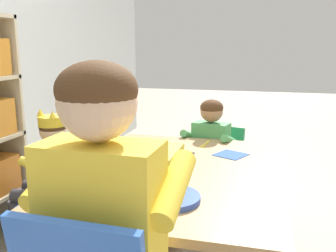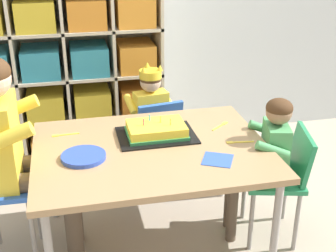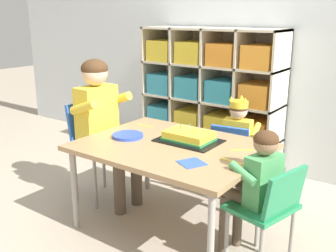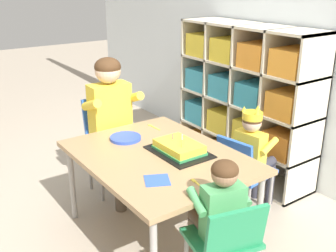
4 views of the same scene
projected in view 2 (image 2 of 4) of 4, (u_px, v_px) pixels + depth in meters
ground at (153, 243)px, 2.52m from camera, size 16.00×16.00×0.00m
storage_cubby_shelf at (64, 76)px, 3.20m from camera, size 1.30×0.39×1.27m
activity_table at (152, 155)px, 2.30m from camera, size 1.15×0.88×0.59m
classroom_chair_blue at (155, 135)px, 2.96m from camera, size 0.35×0.40×0.61m
child_with_crown at (149, 109)px, 2.99m from camera, size 0.32×0.32×0.80m
adult_helper_seated at (14, 141)px, 2.15m from camera, size 0.44×0.41×1.08m
classroom_chair_guest_side at (282, 173)px, 2.45m from camera, size 0.39×0.40×0.62m
guest_at_table_side at (266, 152)px, 2.40m from camera, size 0.33×0.33×0.81m
birthday_cake_on_tray at (156, 131)px, 2.39m from camera, size 0.40×0.29×0.10m
paper_plate_stack at (83, 157)px, 2.17m from camera, size 0.21×0.21×0.02m
paper_napkin_square at (218, 160)px, 2.16m from camera, size 0.18×0.18×0.00m
fork_near_child_seat at (221, 125)px, 2.52m from camera, size 0.12×0.10×0.00m
fork_scattered_mid_table at (64, 135)px, 2.41m from camera, size 0.14×0.02×0.00m
fork_by_napkin at (238, 142)px, 2.33m from camera, size 0.14×0.03×0.00m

